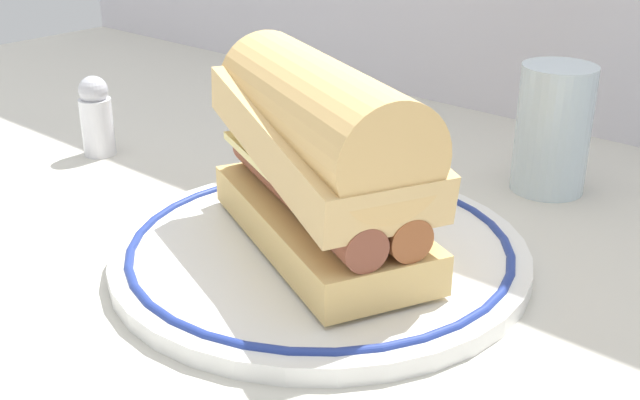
{
  "coord_description": "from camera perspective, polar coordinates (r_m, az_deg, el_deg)",
  "views": [
    {
      "loc": [
        0.33,
        -0.37,
        0.25
      ],
      "look_at": [
        0.02,
        -0.02,
        0.04
      ],
      "focal_mm": 44.77,
      "sensor_mm": 36.0,
      "label": 1
    }
  ],
  "objects": [
    {
      "name": "ground_plane",
      "position": [
        0.56,
        -0.51,
        -2.97
      ],
      "size": [
        1.5,
        1.5,
        0.0
      ],
      "primitive_type": "plane",
      "color": "beige"
    },
    {
      "name": "plate",
      "position": [
        0.53,
        0.0,
        -3.68
      ],
      "size": [
        0.28,
        0.28,
        0.01
      ],
      "color": "white",
      "rests_on": "ground_plane"
    },
    {
      "name": "sausage_sandwich",
      "position": [
        0.5,
        0.0,
        3.45
      ],
      "size": [
        0.21,
        0.15,
        0.12
      ],
      "rotation": [
        0.0,
        0.0,
        -0.43
      ],
      "color": "#E3BB6E",
      "rests_on": "plate"
    },
    {
      "name": "drinking_glass",
      "position": [
        0.66,
        16.25,
        4.29
      ],
      "size": [
        0.06,
        0.06,
        0.1
      ],
      "color": "silver",
      "rests_on": "ground_plane"
    },
    {
      "name": "salt_shaker",
      "position": [
        0.74,
        -15.7,
        5.76
      ],
      "size": [
        0.03,
        0.03,
        0.07
      ],
      "color": "white",
      "rests_on": "ground_plane"
    }
  ]
}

